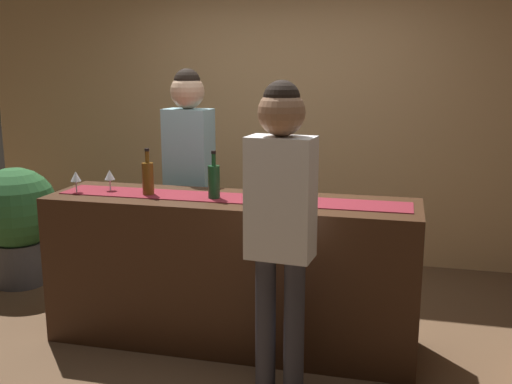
{
  "coord_description": "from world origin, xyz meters",
  "views": [
    {
      "loc": [
        1.03,
        -3.47,
        1.78
      ],
      "look_at": [
        0.17,
        0.0,
        1.01
      ],
      "focal_mm": 41.63,
      "sensor_mm": 36.0,
      "label": 1
    }
  ],
  "objects_px": {
    "wine_glass_near_customer": "(110,176)",
    "wine_glass_mid_counter": "(76,177)",
    "wine_bottle_green": "(214,181)",
    "bartender": "(189,160)",
    "potted_plant_tall": "(17,218)",
    "wine_bottle_amber": "(148,178)",
    "customer_sipping": "(281,209)"
  },
  "relations": [
    {
      "from": "wine_glass_mid_counter",
      "to": "customer_sipping",
      "type": "bearing_deg",
      "value": -18.52
    },
    {
      "from": "customer_sipping",
      "to": "potted_plant_tall",
      "type": "xyz_separation_m",
      "value": [
        -2.43,
        1.18,
        -0.5
      ]
    },
    {
      "from": "bartender",
      "to": "potted_plant_tall",
      "type": "bearing_deg",
      "value": 5.41
    },
    {
      "from": "wine_bottle_green",
      "to": "customer_sipping",
      "type": "distance_m",
      "value": 0.76
    },
    {
      "from": "wine_glass_near_customer",
      "to": "bartender",
      "type": "relative_size",
      "value": 0.08
    },
    {
      "from": "bartender",
      "to": "customer_sipping",
      "type": "relative_size",
      "value": 1.03
    },
    {
      "from": "wine_glass_near_customer",
      "to": "potted_plant_tall",
      "type": "relative_size",
      "value": 0.15
    },
    {
      "from": "wine_bottle_amber",
      "to": "potted_plant_tall",
      "type": "bearing_deg",
      "value": 156.61
    },
    {
      "from": "wine_bottle_green",
      "to": "potted_plant_tall",
      "type": "distance_m",
      "value": 2.07
    },
    {
      "from": "customer_sipping",
      "to": "potted_plant_tall",
      "type": "relative_size",
      "value": 1.75
    },
    {
      "from": "bartender",
      "to": "potted_plant_tall",
      "type": "distance_m",
      "value": 1.6
    },
    {
      "from": "bartender",
      "to": "potted_plant_tall",
      "type": "xyz_separation_m",
      "value": [
        -1.51,
        0.02,
        -0.53
      ]
    },
    {
      "from": "wine_glass_near_customer",
      "to": "wine_bottle_green",
      "type": "bearing_deg",
      "value": -3.94
    },
    {
      "from": "bartender",
      "to": "customer_sipping",
      "type": "xyz_separation_m",
      "value": [
        0.92,
        -1.16,
        -0.04
      ]
    },
    {
      "from": "wine_bottle_amber",
      "to": "wine_glass_near_customer",
      "type": "distance_m",
      "value": 0.3
    },
    {
      "from": "wine_glass_near_customer",
      "to": "wine_bottle_amber",
      "type": "bearing_deg",
      "value": -9.55
    },
    {
      "from": "wine_bottle_green",
      "to": "wine_glass_mid_counter",
      "type": "relative_size",
      "value": 2.1
    },
    {
      "from": "wine_bottle_amber",
      "to": "bartender",
      "type": "xyz_separation_m",
      "value": [
        0.05,
        0.61,
        0.02
      ]
    },
    {
      "from": "wine_bottle_amber",
      "to": "bartender",
      "type": "relative_size",
      "value": 0.17
    },
    {
      "from": "wine_glass_near_customer",
      "to": "potted_plant_tall",
      "type": "xyz_separation_m",
      "value": [
        -1.16,
        0.58,
        -0.51
      ]
    },
    {
      "from": "potted_plant_tall",
      "to": "bartender",
      "type": "bearing_deg",
      "value": -0.65
    },
    {
      "from": "wine_glass_near_customer",
      "to": "wine_glass_mid_counter",
      "type": "height_order",
      "value": "same"
    },
    {
      "from": "wine_bottle_green",
      "to": "wine_glass_mid_counter",
      "type": "bearing_deg",
      "value": -176.56
    },
    {
      "from": "wine_bottle_amber",
      "to": "customer_sipping",
      "type": "height_order",
      "value": "customer_sipping"
    },
    {
      "from": "customer_sipping",
      "to": "bartender",
      "type": "bearing_deg",
      "value": 134.21
    },
    {
      "from": "wine_glass_mid_counter",
      "to": "customer_sipping",
      "type": "xyz_separation_m",
      "value": [
        1.46,
        -0.49,
        -0.01
      ]
    },
    {
      "from": "wine_bottle_green",
      "to": "customer_sipping",
      "type": "height_order",
      "value": "customer_sipping"
    },
    {
      "from": "wine_glass_mid_counter",
      "to": "potted_plant_tall",
      "type": "relative_size",
      "value": 0.15
    },
    {
      "from": "wine_bottle_amber",
      "to": "bartender",
      "type": "distance_m",
      "value": 0.62
    },
    {
      "from": "wine_glass_mid_counter",
      "to": "customer_sipping",
      "type": "distance_m",
      "value": 1.54
    },
    {
      "from": "wine_bottle_green",
      "to": "potted_plant_tall",
      "type": "relative_size",
      "value": 0.31
    },
    {
      "from": "wine_glass_near_customer",
      "to": "wine_glass_mid_counter",
      "type": "xyz_separation_m",
      "value": [
        -0.19,
        -0.11,
        0.0
      ]
    }
  ]
}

